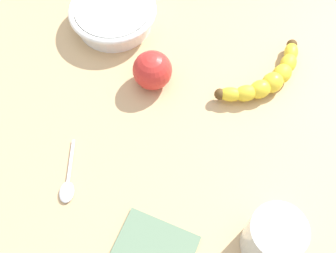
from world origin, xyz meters
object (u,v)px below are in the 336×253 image
object	(u,v)px
banana	(268,78)
apple_fruit	(152,70)
teaspoon	(67,188)
ceramic_bowl	(113,15)
smoothie_glass	(272,238)

from	to	relation	value
banana	apple_fruit	size ratio (longest dim) A/B	2.45
apple_fruit	teaspoon	bearing A→B (deg)	-104.43
ceramic_bowl	teaspoon	bearing A→B (deg)	-80.63
banana	teaspoon	size ratio (longest dim) A/B	1.58
banana	ceramic_bowl	xyz separation A→B (cm)	(-32.31, 4.93, 0.93)
banana	ceramic_bowl	size ratio (longest dim) A/B	1.01
banana	smoothie_glass	distance (cm)	29.86
ceramic_bowl	apple_fruit	size ratio (longest dim) A/B	2.42
smoothie_glass	ceramic_bowl	size ratio (longest dim) A/B	0.53
banana	ceramic_bowl	world-z (taller)	ceramic_bowl
ceramic_bowl	teaspoon	xyz separation A→B (cm)	(5.83, -35.30, -2.37)
banana	teaspoon	world-z (taller)	banana
smoothie_glass	apple_fruit	bearing A→B (deg)	138.58
banana	apple_fruit	xyz separation A→B (cm)	(-20.23, -6.06, 1.75)
smoothie_glass	teaspoon	xyz separation A→B (cm)	(-32.42, -1.22, -4.05)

